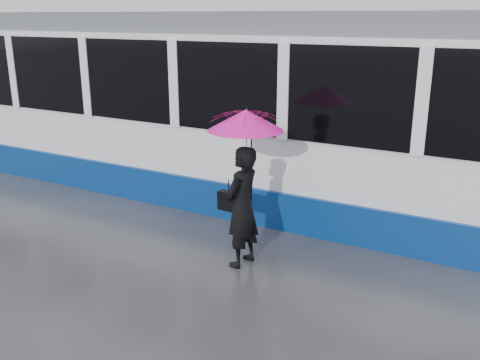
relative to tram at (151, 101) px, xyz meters
The scene contains 6 objects.
ground 3.77m from the tram, 47.34° to the right, with size 90.00×90.00×0.00m, color #2D2D32.
rails 2.82m from the tram, ahead, with size 34.00×1.51×0.02m.
tram is the anchor object (origin of this frame).
woman 4.49m from the tram, 36.13° to the right, with size 0.61×0.40×1.67m, color black.
umbrella 4.46m from the tram, 35.75° to the right, with size 1.06×1.06×1.13m.
handbag 4.30m from the tram, 37.67° to the right, with size 0.31×0.16×0.44m.
Camera 1 is at (4.56, -5.97, 3.29)m, focal length 40.00 mm.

